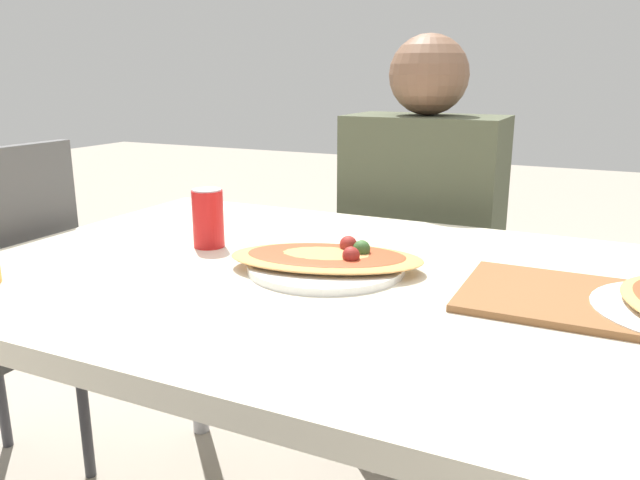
{
  "coord_description": "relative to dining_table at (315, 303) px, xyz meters",
  "views": [
    {
      "loc": [
        0.49,
        -1.01,
        1.1
      ],
      "look_at": [
        0.01,
        0.0,
        0.8
      ],
      "focal_mm": 35.0,
      "sensor_mm": 36.0,
      "label": 1
    }
  ],
  "objects": [
    {
      "name": "soda_can",
      "position": [
        -0.28,
        0.05,
        0.13
      ],
      "size": [
        0.07,
        0.07,
        0.12
      ],
      "color": "red",
      "rests_on": "dining_table"
    },
    {
      "name": "person_seated",
      "position": [
        -0.0,
        0.69,
        0.04
      ],
      "size": [
        0.43,
        0.27,
        1.21
      ],
      "rotation": [
        0.0,
        0.0,
        3.14
      ],
      "color": "#2D2D38",
      "rests_on": "ground_plane"
    },
    {
      "name": "pizza_main",
      "position": [
        0.02,
        0.01,
        0.08
      ],
      "size": [
        0.41,
        0.3,
        0.06
      ],
      "color": "white",
      "rests_on": "dining_table"
    },
    {
      "name": "dining_table",
      "position": [
        0.0,
        0.0,
        0.0
      ],
      "size": [
        1.34,
        0.95,
        0.74
      ],
      "color": "beige",
      "rests_on": "ground_plane"
    },
    {
      "name": "serving_tray",
      "position": [
        0.51,
        0.03,
        0.07
      ],
      "size": [
        0.46,
        0.26,
        0.01
      ],
      "color": "brown",
      "rests_on": "dining_table"
    },
    {
      "name": "chair_far_seated",
      "position": [
        -0.0,
        0.81,
        -0.15
      ],
      "size": [
        0.4,
        0.4,
        0.95
      ],
      "rotation": [
        0.0,
        0.0,
        3.14
      ],
      "color": "#4C4C4C",
      "rests_on": "ground_plane"
    }
  ]
}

